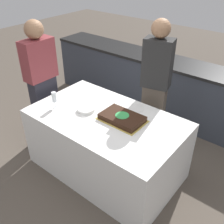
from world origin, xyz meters
TOP-DOWN VIEW (x-y plane):
  - ground_plane at (0.00, 0.00)m, footprint 14.00×14.00m
  - back_counter at (0.00, 1.59)m, footprint 4.40×0.58m
  - dining_table at (0.00, 0.00)m, footprint 1.72×1.03m
  - cake at (0.18, 0.06)m, footprint 0.49×0.33m
  - plate_stack at (-0.25, -0.05)m, footprint 0.20×0.20m
  - wine_glass at (-0.59, -0.21)m, footprint 0.06×0.06m
  - side_plate_near_cake at (0.15, 0.36)m, footprint 0.21×0.21m
  - person_cutting_cake at (0.18, 0.73)m, footprint 0.37×0.27m
  - person_seated_left at (-1.08, 0.00)m, footprint 0.23×0.41m

SIDE VIEW (x-z plane):
  - ground_plane at x=0.00m, z-range 0.00..0.00m
  - dining_table at x=0.00m, z-range 0.00..0.77m
  - back_counter at x=0.00m, z-range 0.00..0.92m
  - side_plate_near_cake at x=0.15m, z-range 0.77..0.77m
  - plate_stack at x=-0.25m, z-range 0.77..0.81m
  - cake at x=0.18m, z-range 0.76..0.83m
  - person_seated_left at x=-1.08m, z-range 0.04..1.69m
  - wine_glass at x=-0.59m, z-range 0.80..1.00m
  - person_cutting_cake at x=0.18m, z-range 0.05..1.77m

